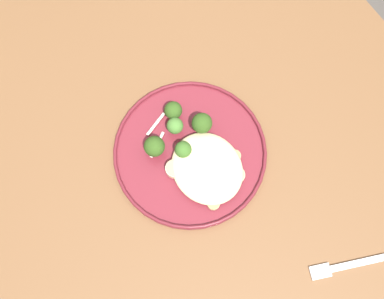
{
  "coord_description": "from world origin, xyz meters",
  "views": [
    {
      "loc": [
        0.24,
        -0.13,
        1.57
      ],
      "look_at": [
        0.04,
        0.0,
        0.76
      ],
      "focal_mm": 42.3,
      "sensor_mm": 36.0,
      "label": 1
    }
  ],
  "objects_px": {
    "broccoli_floret_tall_stalk": "(176,126)",
    "broccoli_floret_rear_charred": "(156,148)",
    "dinner_plate": "(192,151)",
    "broccoli_floret_small_sprig": "(173,111)",
    "seared_scallop_center_golden": "(236,175)",
    "seared_scallop_rear_pale": "(175,169)",
    "seared_scallop_large_seared": "(206,166)",
    "broccoli_floret_split_head": "(183,150)",
    "seared_scallop_half_hidden": "(234,156)",
    "seared_scallop_front_small": "(209,179)",
    "broccoli_floret_left_leaning": "(202,123)",
    "dinner_fork": "(357,263)",
    "seared_scallop_left_edge": "(213,204)"
  },
  "relations": [
    {
      "from": "broccoli_floret_tall_stalk",
      "to": "broccoli_floret_rear_charred",
      "type": "xyz_separation_m",
      "value": [
        0.02,
        -0.05,
        0.0
      ]
    },
    {
      "from": "dinner_plate",
      "to": "broccoli_floret_small_sprig",
      "type": "relative_size",
      "value": 6.37
    },
    {
      "from": "seared_scallop_center_golden",
      "to": "broccoli_floret_tall_stalk",
      "type": "relative_size",
      "value": 0.72
    },
    {
      "from": "seared_scallop_rear_pale",
      "to": "seared_scallop_large_seared",
      "type": "bearing_deg",
      "value": 62.66
    },
    {
      "from": "broccoli_floret_split_head",
      "to": "seared_scallop_center_golden",
      "type": "bearing_deg",
      "value": 33.37
    },
    {
      "from": "broccoli_floret_small_sprig",
      "to": "broccoli_floret_tall_stalk",
      "type": "distance_m",
      "value": 0.03
    },
    {
      "from": "dinner_plate",
      "to": "seared_scallop_half_hidden",
      "type": "height_order",
      "value": "seared_scallop_half_hidden"
    },
    {
      "from": "seared_scallop_large_seared",
      "to": "dinner_plate",
      "type": "bearing_deg",
      "value": -174.18
    },
    {
      "from": "broccoli_floret_small_sprig",
      "to": "seared_scallop_front_small",
      "type": "bearing_deg",
      "value": -5.22
    },
    {
      "from": "dinner_plate",
      "to": "broccoli_floret_left_leaning",
      "type": "relative_size",
      "value": 5.23
    },
    {
      "from": "seared_scallop_large_seared",
      "to": "broccoli_floret_rear_charred",
      "type": "xyz_separation_m",
      "value": [
        -0.07,
        -0.06,
        0.02
      ]
    },
    {
      "from": "broccoli_floret_small_sprig",
      "to": "broccoli_floret_tall_stalk",
      "type": "xyz_separation_m",
      "value": [
        0.03,
        -0.01,
        -0.0
      ]
    },
    {
      "from": "seared_scallop_large_seared",
      "to": "broccoli_floret_small_sprig",
      "type": "distance_m",
      "value": 0.12
    },
    {
      "from": "seared_scallop_rear_pale",
      "to": "broccoli_floret_split_head",
      "type": "distance_m",
      "value": 0.04
    },
    {
      "from": "broccoli_floret_small_sprig",
      "to": "broccoli_floret_split_head",
      "type": "distance_m",
      "value": 0.08
    },
    {
      "from": "broccoli_floret_left_leaning",
      "to": "broccoli_floret_tall_stalk",
      "type": "height_order",
      "value": "broccoli_floret_left_leaning"
    },
    {
      "from": "seared_scallop_large_seared",
      "to": "seared_scallop_center_golden",
      "type": "relative_size",
      "value": 1.1
    },
    {
      "from": "seared_scallop_front_small",
      "to": "broccoli_floret_left_leaning",
      "type": "distance_m",
      "value": 0.1
    },
    {
      "from": "seared_scallop_rear_pale",
      "to": "broccoli_floret_tall_stalk",
      "type": "distance_m",
      "value": 0.08
    },
    {
      "from": "broccoli_floret_tall_stalk",
      "to": "seared_scallop_half_hidden",
      "type": "bearing_deg",
      "value": 30.19
    },
    {
      "from": "seared_scallop_center_golden",
      "to": "broccoli_floret_tall_stalk",
      "type": "xyz_separation_m",
      "value": [
        -0.14,
        -0.05,
        0.02
      ]
    },
    {
      "from": "dinner_plate",
      "to": "seared_scallop_rear_pale",
      "type": "distance_m",
      "value": 0.05
    },
    {
      "from": "broccoli_floret_small_sprig",
      "to": "broccoli_floret_rear_charred",
      "type": "xyz_separation_m",
      "value": [
        0.05,
        -0.07,
        0.0
      ]
    },
    {
      "from": "dinner_plate",
      "to": "dinner_fork",
      "type": "distance_m",
      "value": 0.36
    },
    {
      "from": "dinner_fork",
      "to": "broccoli_floret_split_head",
      "type": "bearing_deg",
      "value": -155.72
    },
    {
      "from": "seared_scallop_rear_pale",
      "to": "broccoli_floret_rear_charred",
      "type": "distance_m",
      "value": 0.05
    },
    {
      "from": "seared_scallop_front_small",
      "to": "broccoli_floret_rear_charred",
      "type": "bearing_deg",
      "value": -150.86
    },
    {
      "from": "seared_scallop_front_small",
      "to": "seared_scallop_half_hidden",
      "type": "xyz_separation_m",
      "value": [
        -0.01,
        0.06,
        0.0
      ]
    },
    {
      "from": "broccoli_floret_left_leaning",
      "to": "broccoli_floret_split_head",
      "type": "bearing_deg",
      "value": -67.92
    },
    {
      "from": "seared_scallop_half_hidden",
      "to": "broccoli_floret_rear_charred",
      "type": "height_order",
      "value": "broccoli_floret_rear_charred"
    },
    {
      "from": "broccoli_floret_left_leaning",
      "to": "broccoli_floret_split_head",
      "type": "xyz_separation_m",
      "value": [
        0.02,
        -0.06,
        -0.01
      ]
    },
    {
      "from": "seared_scallop_center_golden",
      "to": "seared_scallop_left_edge",
      "type": "distance_m",
      "value": 0.07
    },
    {
      "from": "seared_scallop_rear_pale",
      "to": "broccoli_floret_tall_stalk",
      "type": "height_order",
      "value": "broccoli_floret_tall_stalk"
    },
    {
      "from": "dinner_plate",
      "to": "seared_scallop_center_golden",
      "type": "xyz_separation_m",
      "value": [
        0.09,
        0.04,
        0.01
      ]
    },
    {
      "from": "dinner_plate",
      "to": "broccoli_floret_rear_charred",
      "type": "relative_size",
      "value": 5.67
    },
    {
      "from": "seared_scallop_large_seared",
      "to": "seared_scallop_half_hidden",
      "type": "bearing_deg",
      "value": 76.43
    },
    {
      "from": "seared_scallop_center_golden",
      "to": "broccoli_floret_tall_stalk",
      "type": "height_order",
      "value": "broccoli_floret_tall_stalk"
    },
    {
      "from": "seared_scallop_rear_pale",
      "to": "broccoli_floret_tall_stalk",
      "type": "relative_size",
      "value": 0.78
    },
    {
      "from": "broccoli_floret_small_sprig",
      "to": "broccoli_floret_tall_stalk",
      "type": "bearing_deg",
      "value": -23.77
    },
    {
      "from": "broccoli_floret_tall_stalk",
      "to": "broccoli_floret_small_sprig",
      "type": "bearing_deg",
      "value": 156.23
    },
    {
      "from": "seared_scallop_large_seared",
      "to": "seared_scallop_left_edge",
      "type": "xyz_separation_m",
      "value": [
        0.07,
        -0.03,
        -0.0
      ]
    },
    {
      "from": "seared_scallop_large_seared",
      "to": "seared_scallop_rear_pale",
      "type": "bearing_deg",
      "value": -117.34
    },
    {
      "from": "dinner_plate",
      "to": "seared_scallop_left_edge",
      "type": "height_order",
      "value": "seared_scallop_left_edge"
    },
    {
      "from": "seared_scallop_rear_pale",
      "to": "broccoli_floret_rear_charred",
      "type": "height_order",
      "value": "broccoli_floret_rear_charred"
    },
    {
      "from": "seared_scallop_center_golden",
      "to": "broccoli_floret_small_sprig",
      "type": "bearing_deg",
      "value": -168.67
    },
    {
      "from": "broccoli_floret_left_leaning",
      "to": "broccoli_floret_tall_stalk",
      "type": "xyz_separation_m",
      "value": [
        -0.03,
        -0.04,
        -0.01
      ]
    },
    {
      "from": "broccoli_floret_rear_charred",
      "to": "broccoli_floret_split_head",
      "type": "height_order",
      "value": "broccoli_floret_rear_charred"
    },
    {
      "from": "seared_scallop_rear_pale",
      "to": "broccoli_floret_small_sprig",
      "type": "xyz_separation_m",
      "value": [
        -0.09,
        0.06,
        0.02
      ]
    },
    {
      "from": "seared_scallop_large_seared",
      "to": "broccoli_floret_tall_stalk",
      "type": "xyz_separation_m",
      "value": [
        -0.09,
        -0.01,
        0.02
      ]
    },
    {
      "from": "seared_scallop_rear_pale",
      "to": "seared_scallop_center_golden",
      "type": "distance_m",
      "value": 0.11
    }
  ]
}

